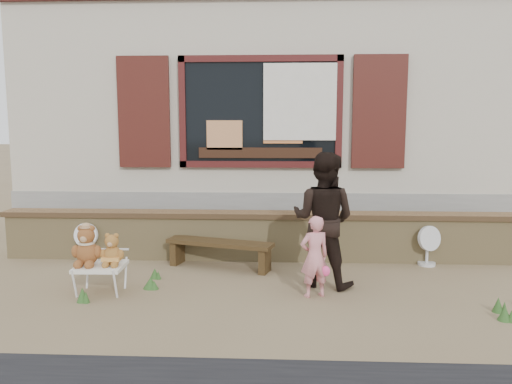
# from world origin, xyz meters

# --- Properties ---
(ground) EXTENTS (80.00, 80.00, 0.00)m
(ground) POSITION_xyz_m (0.00, 0.00, 0.00)
(ground) COLOR brown
(ground) RESTS_ON ground
(shopfront) EXTENTS (8.04, 5.13, 4.00)m
(shopfront) POSITION_xyz_m (0.00, 4.49, 2.00)
(shopfront) COLOR #A19582
(shopfront) RESTS_ON ground
(brick_wall) EXTENTS (7.10, 0.36, 0.67)m
(brick_wall) POSITION_xyz_m (0.00, 1.00, 0.34)
(brick_wall) COLOR tan
(brick_wall) RESTS_ON ground
(bench) EXTENTS (1.45, 0.69, 0.36)m
(bench) POSITION_xyz_m (-0.47, 0.54, 0.27)
(bench) COLOR #312311
(bench) RESTS_ON ground
(folding_chair) EXTENTS (0.54, 0.48, 0.32)m
(folding_chair) POSITION_xyz_m (-1.68, -0.48, 0.29)
(folding_chair) COLOR white
(folding_chair) RESTS_ON ground
(teddy_bear_left) EXTENTS (0.34, 0.30, 0.46)m
(teddy_bear_left) POSITION_xyz_m (-1.82, -0.49, 0.55)
(teddy_bear_left) COLOR brown
(teddy_bear_left) RESTS_ON folding_chair
(teddy_bear_right) EXTENTS (0.28, 0.24, 0.37)m
(teddy_bear_right) POSITION_xyz_m (-1.54, -0.48, 0.50)
(teddy_bear_right) COLOR brown
(teddy_bear_right) RESTS_ON folding_chair
(child) EXTENTS (0.38, 0.31, 0.90)m
(child) POSITION_xyz_m (0.69, -0.49, 0.45)
(child) COLOR pink
(child) RESTS_ON ground
(adult) EXTENTS (0.93, 0.84, 1.56)m
(adult) POSITION_xyz_m (0.81, -0.08, 0.78)
(adult) COLOR black
(adult) RESTS_ON ground
(fan_left) EXTENTS (0.33, 0.23, 0.53)m
(fan_left) POSITION_xyz_m (-2.33, 0.80, 0.27)
(fan_left) COLOR white
(fan_left) RESTS_ON ground
(fan_right) EXTENTS (0.35, 0.23, 0.54)m
(fan_right) POSITION_xyz_m (2.27, 0.80, 0.27)
(fan_right) COLOR silver
(fan_right) RESTS_ON ground
(grass_tufts) EXTENTS (4.72, 1.41, 0.16)m
(grass_tufts) POSITION_xyz_m (0.48, -0.54, 0.07)
(grass_tufts) COLOR #2F5722
(grass_tufts) RESTS_ON ground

